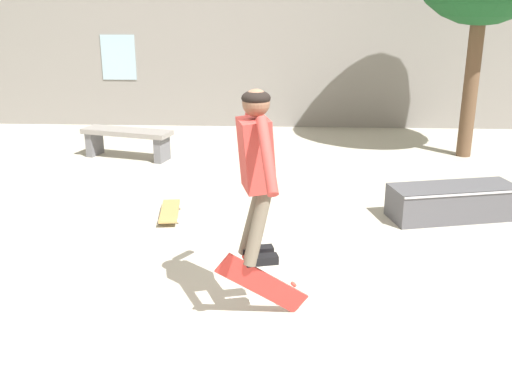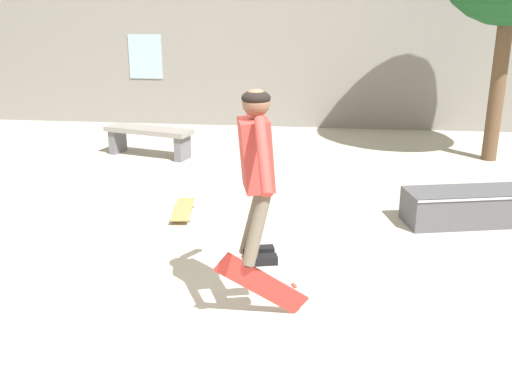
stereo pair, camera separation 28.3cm
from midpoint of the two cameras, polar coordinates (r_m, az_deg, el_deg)
The scene contains 7 objects.
ground_plane at distance 5.11m, azimuth -2.72°, elevation -11.72°, with size 40.00×40.00×0.00m, color #B2AD9E.
building_backdrop at distance 11.91m, azimuth 0.80°, elevation 15.59°, with size 16.19×0.52×5.18m.
park_bench at distance 9.74m, azimuth -13.59°, elevation 4.42°, with size 1.57×0.81×0.48m.
skate_ledge at distance 7.22m, azimuth 18.04°, elevation -1.82°, with size 1.60×0.88×0.40m.
skater at distance 4.39m, azimuth -1.83°, elevation 2.11°, with size 0.38×1.25×1.39m.
skateboard_flipping at distance 4.71m, azimuth -1.07°, elevation -10.07°, with size 0.76×0.28×0.65m.
skateboard_resting at distance 7.05m, azimuth -9.77°, elevation -2.79°, with size 0.31×0.80×0.08m.
Camera 1 is at (0.32, -4.44, 2.52)m, focal length 40.00 mm.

